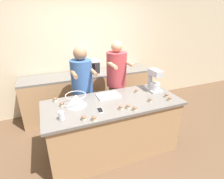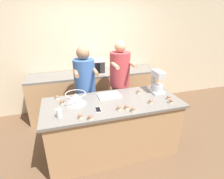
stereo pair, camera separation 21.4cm
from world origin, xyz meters
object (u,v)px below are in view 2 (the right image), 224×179
object	(u,v)px
cell_phone	(98,110)
cupcake_2	(133,110)
cupcake_3	(119,108)
cupcake_0	(151,101)
cupcake_8	(57,97)
cupcake_9	(90,117)
stand_mixer	(157,83)
cupcake_10	(138,92)
microwave_oven	(93,66)
person_left	(85,91)
cupcake_4	(127,107)
mixing_bowl	(76,98)
person_right	(120,85)
cupcake_7	(80,116)
cupcake_6	(169,97)
cupcake_1	(62,102)
baking_tray	(109,95)
cupcake_5	(171,101)
drinking_glass	(59,113)

from	to	relation	value
cell_phone	cupcake_2	xyz separation A→B (m)	(0.44, -0.17, 0.02)
cupcake_3	cupcake_0	bearing A→B (deg)	5.86
cupcake_0	cupcake_8	world-z (taller)	same
cell_phone	cupcake_9	bearing A→B (deg)	-125.50
cell_phone	cupcake_2	size ratio (longest dim) A/B	2.38
stand_mixer	cupcake_10	size ratio (longest dim) A/B	5.85
microwave_oven	cupcake_2	size ratio (longest dim) A/B	7.69
person_left	cupcake_0	distance (m)	1.17
cupcake_0	cupcake_9	world-z (taller)	same
cupcake_4	cupcake_10	size ratio (longest dim) A/B	1.00
cupcake_4	cupcake_10	world-z (taller)	same
mixing_bowl	cupcake_2	world-z (taller)	mixing_bowl
person_right	cell_phone	xyz separation A→B (m)	(-0.58, -0.80, 0.02)
cupcake_7	cupcake_10	size ratio (longest dim) A/B	1.00
cupcake_0	cupcake_6	size ratio (longest dim) A/B	1.00
mixing_bowl	cupcake_8	world-z (taller)	mixing_bowl
cupcake_2	mixing_bowl	bearing A→B (deg)	147.98
cupcake_6	cupcake_8	world-z (taller)	same
mixing_bowl	person_right	bearing A→B (deg)	31.91
cupcake_1	baking_tray	bearing A→B (deg)	4.59
cell_phone	cupcake_5	size ratio (longest dim) A/B	2.38
cupcake_0	cupcake_7	distance (m)	1.04
cell_phone	cupcake_10	distance (m)	0.83
cupcake_7	cupcake_2	bearing A→B (deg)	-2.46
microwave_oven	cupcake_9	world-z (taller)	microwave_oven
cupcake_1	cupcake_8	xyz separation A→B (m)	(-0.07, 0.20, 0.00)
baking_tray	cell_phone	world-z (taller)	baking_tray
cell_phone	cupcake_8	xyz separation A→B (m)	(-0.53, 0.51, 0.02)
person_left	baking_tray	size ratio (longest dim) A/B	4.64
cupcake_7	cupcake_5	bearing A→B (deg)	1.63
mixing_bowl	baking_tray	world-z (taller)	mixing_bowl
baking_tray	mixing_bowl	bearing A→B (deg)	-169.03
person_left	cupcake_2	world-z (taller)	person_left
cell_phone	cupcake_8	bearing A→B (deg)	136.24
drinking_glass	cupcake_8	xyz separation A→B (m)	(-0.03, 0.54, -0.02)
cell_phone	cupcake_2	distance (m)	0.47
cupcake_0	cupcake_1	world-z (taller)	same
drinking_glass	cupcake_10	bearing A→B (deg)	16.52
person_right	mixing_bowl	xyz separation A→B (m)	(-0.84, -0.53, 0.10)
baking_tray	cupcake_8	xyz separation A→B (m)	(-0.79, 0.14, 0.01)
person_right	stand_mixer	world-z (taller)	person_right
mixing_bowl	cupcake_10	world-z (taller)	mixing_bowl
person_right	cupcake_8	size ratio (longest dim) A/B	26.81
microwave_oven	cupcake_9	distance (m)	1.77
mixing_bowl	cupcake_0	size ratio (longest dim) A/B	4.64
person_left	cupcake_5	xyz separation A→B (m)	(1.12, -0.90, 0.07)
person_left	baking_tray	bearing A→B (deg)	-53.33
person_left	cupcake_1	world-z (taller)	person_left
cupcake_0	person_right	bearing A→B (deg)	103.49
baking_tray	cupcake_1	bearing A→B (deg)	-175.41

